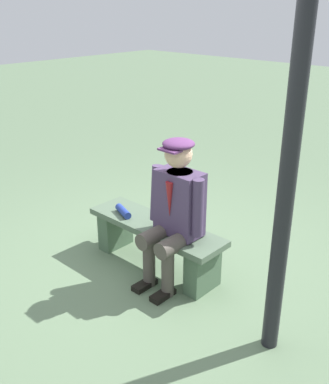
{
  "coord_description": "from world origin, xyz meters",
  "views": [
    {
      "loc": [
        -2.62,
        2.7,
        2.35
      ],
      "look_at": [
        -0.12,
        0.0,
        0.8
      ],
      "focal_mm": 42.52,
      "sensor_mm": 36.0,
      "label": 1
    }
  ],
  "objects": [
    {
      "name": "bench",
      "position": [
        0.0,
        0.0,
        0.3
      ],
      "size": [
        1.42,
        0.41,
        0.45
      ],
      "color": "#4C604B",
      "rests_on": "ground"
    },
    {
      "name": "ground_plane",
      "position": [
        0.0,
        0.0,
        0.0
      ],
      "size": [
        30.0,
        30.0,
        0.0
      ],
      "primitive_type": "plane",
      "color": "#587052"
    },
    {
      "name": "seated_man",
      "position": [
        -0.29,
        0.06,
        0.72
      ],
      "size": [
        0.57,
        0.57,
        1.32
      ],
      "color": "#443454",
      "rests_on": "ground"
    },
    {
      "name": "rolled_magazine",
      "position": [
        0.36,
        0.07,
        0.49
      ],
      "size": [
        0.25,
        0.15,
        0.07
      ],
      "primitive_type": "cylinder",
      "rotation": [
        0.0,
        1.57,
        -0.36
      ],
      "color": "navy",
      "rests_on": "bench"
    },
    {
      "name": "lamp_post",
      "position": [
        -1.37,
        0.2,
        1.56
      ],
      "size": [
        0.23,
        0.23,
        2.64
      ],
      "color": "black",
      "rests_on": "ground"
    }
  ]
}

